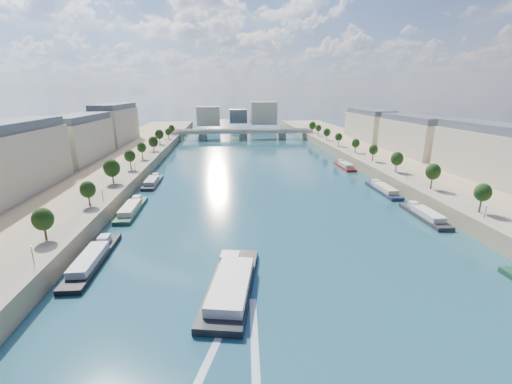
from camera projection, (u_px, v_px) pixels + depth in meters
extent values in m
plane|color=#0D373A|center=(263.00, 187.00, 139.30)|extent=(700.00, 700.00, 0.00)
cube|color=#9E8460|center=(78.00, 185.00, 132.25)|extent=(44.00, 520.00, 5.00)
cube|color=#9E8460|center=(431.00, 177.00, 144.93)|extent=(44.00, 520.00, 5.00)
cube|color=gray|center=(117.00, 178.00, 132.85)|extent=(14.00, 520.00, 0.10)
cube|color=gray|center=(398.00, 172.00, 142.89)|extent=(14.00, 520.00, 0.10)
cylinder|color=#382B1E|center=(49.00, 232.00, 77.11)|extent=(0.50, 0.50, 3.82)
ellipsoid|color=black|center=(47.00, 217.00, 76.09)|extent=(4.80, 4.80, 5.52)
cylinder|color=#382B1E|center=(89.00, 200.00, 100.03)|extent=(0.50, 0.50, 3.82)
ellipsoid|color=black|center=(87.00, 188.00, 99.01)|extent=(4.80, 4.80, 5.52)
cylinder|color=#382B1E|center=(114.00, 179.00, 122.95)|extent=(0.50, 0.50, 3.82)
ellipsoid|color=black|center=(113.00, 170.00, 121.93)|extent=(4.80, 4.80, 5.52)
cylinder|color=#382B1E|center=(131.00, 166.00, 145.86)|extent=(0.50, 0.50, 3.82)
ellipsoid|color=black|center=(130.00, 157.00, 144.84)|extent=(4.80, 4.80, 5.52)
cylinder|color=#382B1E|center=(144.00, 155.00, 168.78)|extent=(0.50, 0.50, 3.82)
ellipsoid|color=black|center=(143.00, 148.00, 167.76)|extent=(4.80, 4.80, 5.52)
cylinder|color=#382B1E|center=(153.00, 148.00, 191.69)|extent=(0.50, 0.50, 3.82)
ellipsoid|color=black|center=(153.00, 141.00, 190.68)|extent=(4.80, 4.80, 5.52)
cylinder|color=#382B1E|center=(161.00, 142.00, 214.61)|extent=(0.50, 0.50, 3.82)
ellipsoid|color=black|center=(160.00, 136.00, 213.59)|extent=(4.80, 4.80, 5.52)
cylinder|color=#382B1E|center=(167.00, 137.00, 237.53)|extent=(0.50, 0.50, 3.82)
ellipsoid|color=black|center=(166.00, 132.00, 236.51)|extent=(4.80, 4.80, 5.52)
cylinder|color=#382B1E|center=(172.00, 133.00, 260.44)|extent=(0.50, 0.50, 3.82)
ellipsoid|color=black|center=(171.00, 128.00, 259.42)|extent=(4.80, 4.80, 5.52)
cylinder|color=#382B1E|center=(480.00, 206.00, 94.44)|extent=(0.50, 0.50, 3.82)
ellipsoid|color=black|center=(483.00, 194.00, 93.42)|extent=(4.80, 4.80, 5.52)
cylinder|color=#382B1E|center=(430.00, 184.00, 117.36)|extent=(0.50, 0.50, 3.82)
ellipsoid|color=black|center=(432.00, 173.00, 116.34)|extent=(4.80, 4.80, 5.52)
cylinder|color=#382B1E|center=(396.00, 169.00, 140.27)|extent=(0.50, 0.50, 3.82)
ellipsoid|color=black|center=(397.00, 160.00, 139.26)|extent=(4.80, 4.80, 5.52)
cylinder|color=#382B1E|center=(372.00, 158.00, 163.19)|extent=(0.50, 0.50, 3.82)
ellipsoid|color=black|center=(373.00, 150.00, 162.17)|extent=(4.80, 4.80, 5.52)
cylinder|color=#382B1E|center=(354.00, 149.00, 186.11)|extent=(0.50, 0.50, 3.82)
ellipsoid|color=black|center=(354.00, 143.00, 185.09)|extent=(4.80, 4.80, 5.52)
cylinder|color=#382B1E|center=(339.00, 143.00, 209.02)|extent=(0.50, 0.50, 3.82)
ellipsoid|color=black|center=(340.00, 137.00, 208.00)|extent=(4.80, 4.80, 5.52)
cylinder|color=#382B1E|center=(328.00, 138.00, 231.94)|extent=(0.50, 0.50, 3.82)
ellipsoid|color=black|center=(328.00, 133.00, 230.92)|extent=(4.80, 4.80, 5.52)
cylinder|color=#382B1E|center=(319.00, 134.00, 254.86)|extent=(0.50, 0.50, 3.82)
ellipsoid|color=black|center=(319.00, 129.00, 253.84)|extent=(4.80, 4.80, 5.52)
cylinder|color=#382B1E|center=(311.00, 130.00, 277.77)|extent=(0.50, 0.50, 3.82)
ellipsoid|color=black|center=(311.00, 126.00, 276.75)|extent=(4.80, 4.80, 5.52)
cylinder|color=black|center=(33.00, 256.00, 65.85)|extent=(0.14, 0.14, 4.00)
sphere|color=#FFE5B2|center=(31.00, 246.00, 65.25)|extent=(0.36, 0.36, 0.36)
cylinder|color=black|center=(103.00, 195.00, 104.04)|extent=(0.14, 0.14, 4.00)
sphere|color=#FFE5B2|center=(102.00, 189.00, 103.45)|extent=(0.36, 0.36, 0.36)
cylinder|color=black|center=(135.00, 167.00, 142.24)|extent=(0.14, 0.14, 4.00)
sphere|color=#FFE5B2|center=(134.00, 162.00, 141.64)|extent=(0.36, 0.36, 0.36)
cylinder|color=black|center=(154.00, 151.00, 180.43)|extent=(0.14, 0.14, 4.00)
sphere|color=#FFE5B2|center=(153.00, 147.00, 179.84)|extent=(0.36, 0.36, 0.36)
cylinder|color=black|center=(166.00, 141.00, 218.63)|extent=(0.14, 0.14, 4.00)
sphere|color=#FFE5B2|center=(166.00, 137.00, 218.03)|extent=(0.36, 0.36, 0.36)
cylinder|color=black|center=(485.00, 212.00, 89.42)|extent=(0.14, 0.14, 4.00)
sphere|color=#FFE5B2|center=(487.00, 205.00, 88.83)|extent=(0.36, 0.36, 0.36)
cylinder|color=black|center=(407.00, 176.00, 127.62)|extent=(0.14, 0.14, 4.00)
sphere|color=#FFE5B2|center=(408.00, 170.00, 127.02)|extent=(0.36, 0.36, 0.36)
cylinder|color=black|center=(365.00, 156.00, 165.81)|extent=(0.14, 0.14, 4.00)
sphere|color=#FFE5B2|center=(365.00, 152.00, 165.21)|extent=(0.36, 0.36, 0.36)
cylinder|color=black|center=(338.00, 144.00, 204.00)|extent=(0.14, 0.14, 4.00)
sphere|color=#FFE5B2|center=(338.00, 141.00, 203.41)|extent=(0.36, 0.36, 0.36)
cylinder|color=black|center=(320.00, 136.00, 242.20)|extent=(0.14, 0.14, 4.00)
sphere|color=#FFE5B2|center=(320.00, 133.00, 241.60)|extent=(0.36, 0.36, 0.36)
cube|color=#C5B398|center=(10.00, 163.00, 111.32)|extent=(16.00, 52.00, 20.00)
cube|color=#474C54|center=(2.00, 127.00, 108.03)|extent=(14.72, 50.44, 3.20)
cube|color=#C5B398|center=(81.00, 139.00, 166.71)|extent=(16.00, 52.00, 20.00)
cube|color=#474C54|center=(77.00, 115.00, 163.41)|extent=(14.72, 50.44, 3.20)
cube|color=#C5B398|center=(116.00, 127.00, 222.09)|extent=(16.00, 52.00, 20.00)
cube|color=#474C54|center=(114.00, 109.00, 218.80)|extent=(14.72, 50.44, 3.20)
cube|color=#C5B398|center=(496.00, 154.00, 126.30)|extent=(16.00, 52.00, 20.00)
cube|color=#474C54|center=(503.00, 122.00, 123.01)|extent=(14.72, 50.44, 3.20)
cube|color=#C5B398|center=(413.00, 135.00, 181.68)|extent=(16.00, 52.00, 20.00)
cube|color=#474C54|center=(416.00, 113.00, 178.39)|extent=(14.72, 50.44, 3.20)
cube|color=#C5B398|center=(369.00, 125.00, 237.06)|extent=(16.00, 52.00, 20.00)
cube|color=#474C54|center=(370.00, 108.00, 233.77)|extent=(14.72, 50.44, 3.20)
cube|color=#C5B398|center=(208.00, 116.00, 333.20)|extent=(22.00, 18.00, 18.00)
cube|color=#C5B398|center=(263.00, 113.00, 347.03)|extent=(26.00, 20.00, 22.00)
cube|color=#474C54|center=(238.00, 116.00, 360.29)|extent=(18.00, 16.00, 14.00)
cube|color=#C1B79E|center=(243.00, 132.00, 274.40)|extent=(112.00, 11.00, 2.20)
cube|color=#C1B79E|center=(243.00, 130.00, 269.20)|extent=(112.00, 0.80, 0.90)
cube|color=#C1B79E|center=(243.00, 129.00, 278.75)|extent=(112.00, 0.80, 0.90)
cylinder|color=#C1B79E|center=(203.00, 137.00, 272.63)|extent=(6.40, 6.40, 5.00)
cylinder|color=#C1B79E|center=(243.00, 136.00, 275.45)|extent=(6.40, 6.40, 5.00)
cylinder|color=#C1B79E|center=(282.00, 136.00, 278.27)|extent=(6.40, 6.40, 5.00)
cube|color=#C1B79E|center=(178.00, 137.00, 270.87)|extent=(6.00, 12.00, 5.00)
cube|color=#C1B79E|center=(306.00, 135.00, 280.03)|extent=(6.00, 12.00, 5.00)
cube|color=black|center=(231.00, 286.00, 67.46)|extent=(13.13, 29.49, 2.04)
cube|color=silver|center=(231.00, 284.00, 64.74)|extent=(9.89, 19.42, 1.83)
cube|color=silver|center=(230.00, 258.00, 75.08)|extent=(4.62, 4.09, 1.80)
cube|color=silver|center=(212.00, 352.00, 51.06)|extent=(8.90, 25.18, 0.04)
cube|color=silver|center=(255.00, 349.00, 51.62)|extent=(2.72, 26.03, 0.04)
cube|color=black|center=(93.00, 261.00, 77.75)|extent=(5.00, 26.96, 1.80)
cube|color=silver|center=(89.00, 259.00, 75.21)|extent=(4.10, 14.83, 1.60)
cube|color=silver|center=(104.00, 239.00, 84.97)|extent=(2.50, 3.24, 1.80)
cube|color=#1C472C|center=(132.00, 211.00, 110.55)|extent=(5.00, 24.95, 1.80)
cube|color=beige|center=(130.00, 208.00, 108.16)|extent=(4.10, 13.72, 1.60)
cube|color=beige|center=(137.00, 198.00, 117.18)|extent=(2.50, 2.99, 1.80)
cube|color=#28282B|center=(153.00, 183.00, 143.20)|extent=(5.00, 22.36, 1.80)
cube|color=#92939A|center=(152.00, 181.00, 141.01)|extent=(4.10, 12.30, 1.60)
cube|color=#92939A|center=(155.00, 175.00, 149.09)|extent=(2.50, 2.68, 1.80)
cube|color=#2A2A2D|center=(424.00, 217.00, 105.09)|extent=(5.00, 22.29, 1.80)
cube|color=silver|center=(428.00, 214.00, 102.90)|extent=(4.10, 12.26, 1.60)
cube|color=silver|center=(413.00, 204.00, 110.97)|extent=(2.50, 2.68, 1.80)
cube|color=#1D2640|center=(383.00, 191.00, 132.04)|extent=(5.00, 23.51, 1.80)
cube|color=beige|center=(386.00, 188.00, 129.76)|extent=(4.10, 12.93, 1.60)
cube|color=beige|center=(376.00, 182.00, 138.27)|extent=(2.50, 2.82, 1.80)
cube|color=maroon|center=(345.00, 167.00, 173.78)|extent=(5.00, 20.87, 1.80)
cube|color=#AAAFB7|center=(346.00, 165.00, 171.70)|extent=(4.10, 11.48, 1.60)
cube|color=#AAAFB7|center=(341.00, 161.00, 179.25)|extent=(2.50, 2.50, 1.80)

